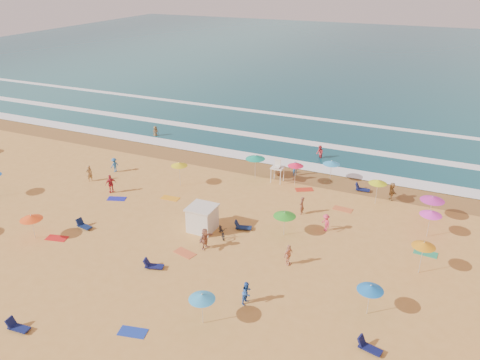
% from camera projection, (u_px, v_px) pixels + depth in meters
% --- Properties ---
extents(ground, '(220.00, 220.00, 0.00)m').
position_uv_depth(ground, '(218.00, 225.00, 39.18)').
color(ground, gold).
rests_on(ground, ground).
extents(ocean, '(220.00, 140.00, 0.18)m').
position_uv_depth(ocean, '(379.00, 58.00, 108.87)').
color(ocean, '#0C4756').
rests_on(ocean, ground).
extents(wet_sand, '(220.00, 220.00, 0.00)m').
position_uv_depth(wet_sand, '(271.00, 170.00, 49.55)').
color(wet_sand, olive).
rests_on(wet_sand, ground).
extents(surf_foam, '(200.00, 18.70, 0.05)m').
position_uv_depth(surf_foam, '(296.00, 143.00, 56.83)').
color(surf_foam, white).
rests_on(surf_foam, ground).
extents(cabana, '(2.00, 2.00, 2.00)m').
position_uv_depth(cabana, '(202.00, 219.00, 38.11)').
color(cabana, silver).
rests_on(cabana, ground).
extents(cabana_roof, '(2.20, 2.20, 0.12)m').
position_uv_depth(cabana_roof, '(202.00, 207.00, 37.66)').
color(cabana_roof, silver).
rests_on(cabana_roof, cabana).
extents(bicycle, '(1.67, 1.91, 0.99)m').
position_uv_depth(bicycle, '(222.00, 231.00, 37.37)').
color(bicycle, black).
rests_on(bicycle, ground).
extents(lifeguard_stand, '(1.20, 1.20, 2.10)m').
position_uv_depth(lifeguard_stand, '(277.00, 172.00, 46.54)').
color(lifeguard_stand, white).
rests_on(lifeguard_stand, ground).
extents(beach_umbrellas, '(70.36, 25.12, 0.82)m').
position_uv_depth(beach_umbrellas, '(261.00, 200.00, 38.75)').
color(beach_umbrellas, '#309BDA').
rests_on(beach_umbrellas, ground).
extents(loungers, '(44.26, 28.05, 0.34)m').
position_uv_depth(loungers, '(303.00, 271.00, 33.01)').
color(loungers, '#0E1D4A').
rests_on(loungers, ground).
extents(towels, '(44.21, 24.21, 0.03)m').
position_uv_depth(towels, '(216.00, 240.00, 36.96)').
color(towels, red).
rests_on(towels, ground).
extents(beachgoers, '(47.95, 30.11, 2.07)m').
position_uv_depth(beachgoers, '(228.00, 195.00, 42.52)').
color(beachgoers, '#235AA5').
rests_on(beachgoers, ground).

